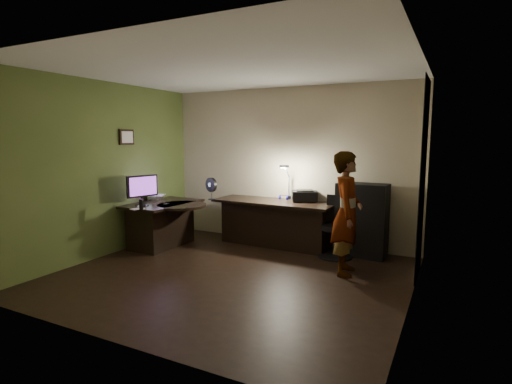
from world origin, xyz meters
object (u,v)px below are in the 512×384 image
at_px(desk_left, 163,224).
at_px(office_chair, 336,227).
at_px(desk_right, 274,223).
at_px(monitor, 142,195).
at_px(cabinet, 362,220).
at_px(person, 347,213).

bearing_deg(desk_left, office_chair, 15.12).
xyz_separation_m(desk_right, monitor, (-1.76, -1.26, 0.54)).
xyz_separation_m(cabinet, office_chair, (-0.33, -0.27, -0.10)).
height_order(desk_left, cabinet, cabinet).
xyz_separation_m(monitor, person, (3.21, 0.43, -0.10)).
distance_m(desk_left, monitor, 0.69).
bearing_deg(person, cabinet, -9.99).
bearing_deg(monitor, desk_right, 51.35).
distance_m(monitor, office_chair, 3.12).
distance_m(cabinet, office_chair, 0.44).
distance_m(desk_right, cabinet, 1.47).
bearing_deg(desk_left, person, 1.94).
relative_size(desk_right, cabinet, 1.82).
bearing_deg(office_chair, desk_right, 167.10).
distance_m(desk_left, desk_right, 1.88).
xyz_separation_m(desk_left, desk_right, (1.68, 0.86, 0.01)).
relative_size(desk_left, office_chair, 1.38).
height_order(desk_left, monitor, monitor).
bearing_deg(person, desk_right, 50.90).
bearing_deg(desk_right, desk_left, -150.76).
xyz_separation_m(desk_right, office_chair, (1.13, -0.17, 0.08)).
height_order(desk_right, person, person).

